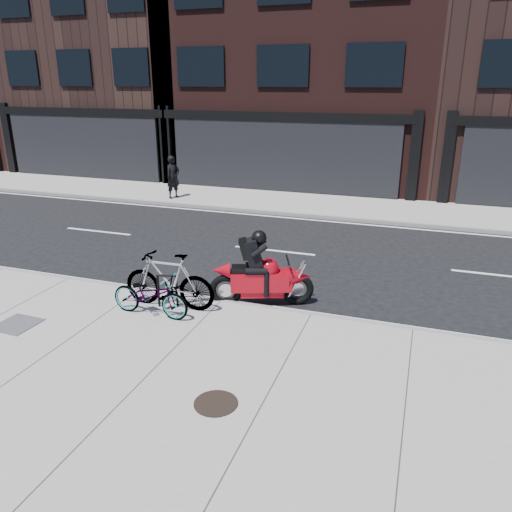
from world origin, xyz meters
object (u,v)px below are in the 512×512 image
at_px(motorcycle, 266,275).
at_px(utility_grate, 17,324).
at_px(manhole_cover, 216,403).
at_px(bike_rack, 167,288).
at_px(bicycle_front, 150,295).
at_px(pedestrian, 173,177).
at_px(bicycle_rear, 169,280).

distance_m(motorcycle, utility_grate, 5.08).
distance_m(motorcycle, manhole_cover, 3.88).
bearing_deg(bike_rack, bicycle_front, -105.56).
bearing_deg(pedestrian, bike_rack, -128.07).
bearing_deg(bicycle_rear, bicycle_front, -22.57).
bearing_deg(bicycle_front, bicycle_rear, -19.26).
bearing_deg(bicycle_rear, motorcycle, 118.35).
distance_m(bike_rack, manhole_cover, 3.61).
bearing_deg(utility_grate, motorcycle, 32.97).
xyz_separation_m(bike_rack, utility_grate, (-2.41, -1.71, -0.42)).
bearing_deg(motorcycle, bike_rack, -171.08).
bearing_deg(bicycle_front, manhole_cover, -132.19).
bearing_deg(pedestrian, bicycle_front, -129.84).
bearing_deg(bicycle_front, bike_rack, -14.17).
xyz_separation_m(bicycle_rear, pedestrian, (-4.83, 9.32, 0.25)).
bearing_deg(manhole_cover, bicycle_front, 136.43).
xyz_separation_m(bicycle_rear, manhole_cover, (2.24, -2.77, -0.60)).
distance_m(motorcycle, pedestrian, 10.60).
height_order(bicycle_rear, manhole_cover, bicycle_rear).
bearing_deg(motorcycle, bicycle_rear, -170.44).
distance_m(pedestrian, manhole_cover, 14.03).
bearing_deg(bicycle_front, utility_grate, 119.86).
distance_m(bicycle_rear, manhole_cover, 3.61).
bearing_deg(pedestrian, motorcycle, -116.64).
bearing_deg(bike_rack, pedestrian, 117.17).
bearing_deg(utility_grate, bicycle_rear, 34.83).
height_order(motorcycle, pedestrian, pedestrian).
relative_size(bicycle_front, manhole_cover, 2.56).
height_order(bicycle_rear, utility_grate, bicycle_rear).
distance_m(bike_rack, bicycle_rear, 0.18).
height_order(bicycle_front, utility_grate, bicycle_front).
height_order(bike_rack, manhole_cover, bike_rack).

